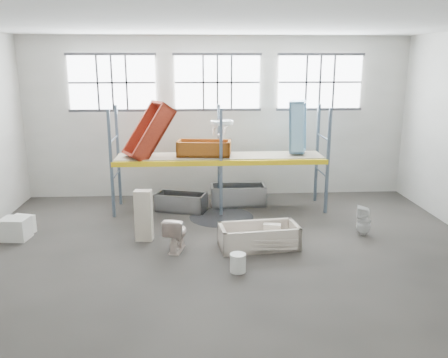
{
  "coord_description": "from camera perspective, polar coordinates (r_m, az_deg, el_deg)",
  "views": [
    {
      "loc": [
        -0.66,
        -9.63,
        4.23
      ],
      "look_at": [
        0.0,
        1.5,
        1.4
      ],
      "focal_mm": 37.27,
      "sensor_mm": 36.0,
      "label": 1
    }
  ],
  "objects": [
    {
      "name": "floor",
      "position": [
        10.56,
        0.49,
        -9.67
      ],
      "size": [
        12.0,
        10.0,
        0.1
      ],
      "primitive_type": "cube",
      "color": "#4B4540",
      "rests_on": "ground"
    },
    {
      "name": "ceiling",
      "position": [
        9.68,
        0.56,
        19.1
      ],
      "size": [
        12.0,
        10.0,
        0.1
      ],
      "primitive_type": "cube",
      "color": "silver",
      "rests_on": "ground"
    },
    {
      "name": "wall_back",
      "position": [
        14.79,
        -0.83,
        7.53
      ],
      "size": [
        12.0,
        0.1,
        5.0
      ],
      "primitive_type": "cube",
      "color": "#B3B1A6",
      "rests_on": "ground"
    },
    {
      "name": "wall_front",
      "position": [
        4.94,
        4.56,
        -6.3
      ],
      "size": [
        12.0,
        0.1,
        5.0
      ],
      "primitive_type": "cube",
      "color": "#B4B1A6",
      "rests_on": "ground"
    },
    {
      "name": "window_left",
      "position": [
        14.8,
        -13.55,
        11.42
      ],
      "size": [
        2.6,
        0.04,
        1.6
      ],
      "primitive_type": "cube",
      "color": "white",
      "rests_on": "wall_back"
    },
    {
      "name": "window_mid",
      "position": [
        14.6,
        -0.82,
        11.77
      ],
      "size": [
        2.6,
        0.04,
        1.6
      ],
      "primitive_type": "cube",
      "color": "white",
      "rests_on": "wall_back"
    },
    {
      "name": "window_right",
      "position": [
        15.08,
        11.67,
        11.56
      ],
      "size": [
        2.6,
        0.04,
        1.6
      ],
      "primitive_type": "cube",
      "color": "white",
      "rests_on": "wall_back"
    },
    {
      "name": "rack_upright_la",
      "position": [
        13.03,
        -13.67,
        1.74
      ],
      "size": [
        0.08,
        0.08,
        3.0
      ],
      "primitive_type": "cube",
      "color": "slate",
      "rests_on": "floor"
    },
    {
      "name": "rack_upright_lb",
      "position": [
        14.19,
        -12.84,
        2.79
      ],
      "size": [
        0.08,
        0.08,
        3.0
      ],
      "primitive_type": "cube",
      "color": "slate",
      "rests_on": "floor"
    },
    {
      "name": "rack_upright_ma",
      "position": [
        12.84,
        -0.37,
        1.97
      ],
      "size": [
        0.08,
        0.08,
        3.0
      ],
      "primitive_type": "cube",
      "color": "slate",
      "rests_on": "floor"
    },
    {
      "name": "rack_upright_mb",
      "position": [
        14.01,
        -0.63,
        3.01
      ],
      "size": [
        0.08,
        0.08,
        3.0
      ],
      "primitive_type": "cube",
      "color": "slate",
      "rests_on": "floor"
    },
    {
      "name": "rack_upright_ra",
      "position": [
        13.33,
        12.62,
        2.08
      ],
      "size": [
        0.08,
        0.08,
        3.0
      ],
      "primitive_type": "cube",
      "color": "slate",
      "rests_on": "floor"
    },
    {
      "name": "rack_upright_rb",
      "position": [
        14.47,
        11.34,
        3.09
      ],
      "size": [
        0.08,
        0.08,
        3.0
      ],
      "primitive_type": "cube",
      "color": "slate",
      "rests_on": "floor"
    },
    {
      "name": "rack_beam_front",
      "position": [
        12.84,
        -0.37,
        1.97
      ],
      "size": [
        6.0,
        0.1,
        0.14
      ],
      "primitive_type": "cube",
      "color": "yellow",
      "rests_on": "floor"
    },
    {
      "name": "rack_beam_back",
      "position": [
        14.01,
        -0.63,
        3.01
      ],
      "size": [
        6.0,
        0.1,
        0.14
      ],
      "primitive_type": "cube",
      "color": "yellow",
      "rests_on": "floor"
    },
    {
      "name": "shelf_deck",
      "position": [
        13.41,
        -0.51,
        2.84
      ],
      "size": [
        5.9,
        1.1,
        0.03
      ],
      "primitive_type": "cube",
      "color": "gray",
      "rests_on": "floor"
    },
    {
      "name": "wet_patch",
      "position": [
        13.05,
        -0.31,
        -4.66
      ],
      "size": [
        1.8,
        1.8,
        0.0
      ],
      "primitive_type": "cylinder",
      "color": "black",
      "rests_on": "floor"
    },
    {
      "name": "bathtub_beige",
      "position": [
        10.95,
        4.29,
        -7.01
      ],
      "size": [
        1.91,
        1.06,
        0.53
      ],
      "primitive_type": null,
      "rotation": [
        0.0,
        0.0,
        0.12
      ],
      "color": "beige",
      "rests_on": "floor"
    },
    {
      "name": "cistern_spare",
      "position": [
        11.22,
        5.9,
        -6.44
      ],
      "size": [
        0.44,
        0.28,
        0.39
      ],
      "primitive_type": "cube",
      "rotation": [
        0.0,
        0.0,
        -0.23
      ],
      "color": "#EEE1CA",
      "rests_on": "bathtub_beige"
    },
    {
      "name": "sink_in_tub",
      "position": [
        11.08,
        1.84,
        -7.3
      ],
      "size": [
        0.49,
        0.49,
        0.14
      ],
      "primitive_type": "imported",
      "rotation": [
        0.0,
        0.0,
        -0.23
      ],
      "color": "#F2DAC8",
      "rests_on": "bathtub_beige"
    },
    {
      "name": "toilet_beige",
      "position": [
        10.76,
        -5.9,
        -6.64
      ],
      "size": [
        0.62,
        0.88,
        0.82
      ],
      "primitive_type": "imported",
      "rotation": [
        0.0,
        0.0,
        2.92
      ],
      "color": "beige",
      "rests_on": "floor"
    },
    {
      "name": "cistern_tall",
      "position": [
        11.38,
        -9.82,
        -4.44
      ],
      "size": [
        0.43,
        0.31,
        1.25
      ],
      "primitive_type": "cube",
      "rotation": [
        0.0,
        0.0,
        -0.12
      ],
      "color": "beige",
      "rests_on": "floor"
    },
    {
      "name": "toilet_white",
      "position": [
        12.13,
        16.76,
        -4.92
      ],
      "size": [
        0.43,
        0.43,
        0.75
      ],
      "primitive_type": "imported",
      "rotation": [
        0.0,
        0.0,
        -1.88
      ],
      "color": "white",
      "rests_on": "floor"
    },
    {
      "name": "steel_tub_left",
      "position": [
        13.58,
        -5.27,
        -2.82
      ],
      "size": [
        1.55,
        1.06,
        0.52
      ],
      "primitive_type": null,
      "rotation": [
        0.0,
        0.0,
        -0.31
      ],
      "color": "#999BA1",
      "rests_on": "floor"
    },
    {
      "name": "steel_tub_right",
      "position": [
        14.09,
        1.73,
        -1.95
      ],
      "size": [
        1.65,
        0.78,
        0.6
      ],
      "primitive_type": null,
      "rotation": [
        0.0,
        0.0,
        0.01
      ],
      "color": "#A6A9AE",
      "rests_on": "floor"
    },
    {
      "name": "rust_tub_flat",
      "position": [
        13.32,
        -2.47,
        3.81
      ],
      "size": [
        1.58,
        0.88,
        0.43
      ],
      "primitive_type": null,
      "rotation": [
        0.0,
        0.0,
        -0.12
      ],
      "color": "#9C4E0D",
      "rests_on": "shelf_deck"
    },
    {
      "name": "rust_tub_tilted",
      "position": [
        13.33,
        -9.2,
        5.72
      ],
      "size": [
        1.62,
        1.38,
        1.71
      ],
      "primitive_type": null,
      "rotation": [
        0.0,
        -0.96,
        0.5
      ],
      "color": "#982C14",
      "rests_on": "shelf_deck"
    },
    {
      "name": "sink_on_shelf",
      "position": [
        13.15,
        -0.26,
        4.9
      ],
      "size": [
        0.79,
        0.7,
        0.58
      ],
      "primitive_type": "imported",
      "rotation": [
        0.0,
        0.0,
        0.38
      ],
      "color": "white",
      "rests_on": "rust_tub_flat"
    },
    {
      "name": "blue_tub_upright",
      "position": [
        13.67,
        9.04,
        6.36
      ],
      "size": [
        0.66,
        0.8,
        1.49
      ],
      "primitive_type": null,
      "rotation": [
        0.0,
        1.54,
        -0.33
      ],
      "color": "#75AACD",
      "rests_on": "shelf_deck"
    },
    {
      "name": "bucket",
      "position": [
        9.74,
        1.71,
        -10.24
      ],
      "size": [
        0.42,
        0.42,
        0.39
      ],
      "primitive_type": "cylinder",
      "rotation": [
        0.0,
        0.0,
        0.33
      ],
      "color": "silver",
      "rests_on": "floor"
    },
    {
      "name": "carton_near",
      "position": [
        12.48,
        -24.2,
        -5.57
      ],
      "size": [
        0.68,
        0.6,
        0.54
      ],
      "primitive_type": "cube",
      "rotation": [
        0.0,
        0.0,
        -0.11
      ],
      "color": "silver",
      "rests_on": "floor"
    },
    {
      "name": "carton_far",
      "position": [
        12.78,
        -23.74,
        -5.27
      ],
      "size": [
        0.69,
        0.69,
        0.45
      ],
      "primitive_type": "cube",
      "rotation": [
        0.0,
        0.0,
        -0.32
      ],
      "color": "white",
      "rests_on": "floor"
    }
  ]
}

